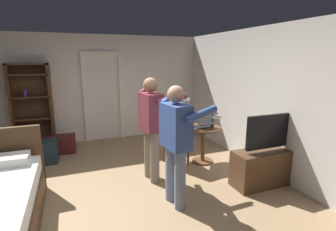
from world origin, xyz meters
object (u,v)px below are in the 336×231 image
object	(u,v)px
suitcase_dark	(42,152)
side_table	(203,138)
laptop	(203,125)
person_striped_shirt	(152,122)
bottle_on_table	(212,122)
suitcase_small	(61,144)
tv_flatscreen	(268,164)
bookshelf	(32,104)
wooden_chair	(178,137)
person_blue_shirt	(176,138)

from	to	relation	value
suitcase_dark	side_table	bearing A→B (deg)	-17.57
laptop	person_striped_shirt	xyz separation A→B (m)	(-1.10, -0.29, 0.23)
bottle_on_table	suitcase_small	world-z (taller)	bottle_on_table
tv_flatscreen	suitcase_dark	xyz separation A→B (m)	(-3.43, 2.19, -0.12)
tv_flatscreen	bottle_on_table	world-z (taller)	tv_flatscreen
bookshelf	wooden_chair	world-z (taller)	bookshelf
tv_flatscreen	suitcase_small	xyz separation A→B (m)	(-3.11, 2.68, -0.16)
suitcase_small	person_blue_shirt	bearing A→B (deg)	-58.10
bottle_on_table	suitcase_dark	xyz separation A→B (m)	(-3.03, 1.13, -0.60)
laptop	tv_flatscreen	bearing A→B (deg)	-62.77
bookshelf	side_table	distance (m)	3.71
tv_flatscreen	suitcase_small	distance (m)	4.11
tv_flatscreen	suitcase_dark	world-z (taller)	tv_flatscreen
bookshelf	wooden_chair	xyz separation A→B (m)	(2.59, -1.92, -0.46)
bottle_on_table	person_striped_shirt	size ratio (longest dim) A/B	0.16
laptop	wooden_chair	xyz separation A→B (m)	(-0.47, 0.11, -0.21)
person_blue_shirt	bottle_on_table	bearing A→B (deg)	41.99
bookshelf	suitcase_dark	size ratio (longest dim) A/B	3.47
bookshelf	laptop	size ratio (longest dim) A/B	5.57
side_table	person_blue_shirt	xyz separation A→B (m)	(-1.05, -1.15, 0.48)
suitcase_dark	suitcase_small	distance (m)	0.58
wooden_chair	suitcase_dark	xyz separation A→B (m)	(-2.39, 0.98, -0.32)
tv_flatscreen	wooden_chair	xyz separation A→B (m)	(-1.03, 1.21, 0.21)
wooden_chair	suitcase_dark	distance (m)	2.61
tv_flatscreen	wooden_chair	distance (m)	1.60
bookshelf	person_blue_shirt	world-z (taller)	bookshelf
suitcase_small	bookshelf	bearing A→B (deg)	141.39
tv_flatscreen	bottle_on_table	size ratio (longest dim) A/B	4.32
bottle_on_table	suitcase_dark	distance (m)	3.29
side_table	suitcase_dark	bearing A→B (deg)	160.00
tv_flatscreen	suitcase_dark	distance (m)	4.07
bottle_on_table	suitcase_small	bearing A→B (deg)	149.18
suitcase_small	person_striped_shirt	bearing A→B (deg)	-49.84
wooden_chair	person_striped_shirt	xyz separation A→B (m)	(-0.63, -0.40, 0.44)
bottle_on_table	person_blue_shirt	size ratio (longest dim) A/B	0.17
wooden_chair	suitcase_dark	bearing A→B (deg)	157.65
side_table	bottle_on_table	bearing A→B (deg)	-29.74
bottle_on_table	person_striped_shirt	world-z (taller)	person_striped_shirt
bottle_on_table	wooden_chair	world-z (taller)	wooden_chair
bottle_on_table	suitcase_dark	size ratio (longest dim) A/B	0.50
side_table	bottle_on_table	size ratio (longest dim) A/B	2.58
suitcase_dark	bookshelf	bearing A→B (deg)	104.37
tv_flatscreen	person_blue_shirt	bearing A→B (deg)	-179.66
laptop	suitcase_small	size ratio (longest dim) A/B	0.57
side_table	bookshelf	bearing A→B (deg)	147.25
wooden_chair	person_blue_shirt	xyz separation A→B (m)	(-0.56, -1.22, 0.41)
side_table	suitcase_dark	distance (m)	3.08
laptop	person_blue_shirt	world-z (taller)	person_blue_shirt
tv_flatscreen	suitcase_dark	bearing A→B (deg)	147.36
side_table	suitcase_small	bearing A→B (deg)	149.12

